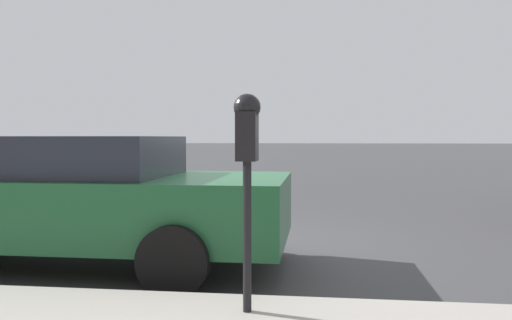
# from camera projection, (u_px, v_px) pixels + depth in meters

# --- Properties ---
(ground_plane) EXTENTS (220.00, 220.00, 0.00)m
(ground_plane) POSITION_uv_depth(u_px,v_px,m) (223.00, 250.00, 6.16)
(ground_plane) COLOR #424244
(parking_meter) EXTENTS (0.21, 0.19, 1.53)m
(parking_meter) POSITION_uv_depth(u_px,v_px,m) (247.00, 146.00, 3.47)
(parking_meter) COLOR black
(parking_meter) RESTS_ON sidewalk
(car_green) EXTENTS (2.04, 4.86, 1.40)m
(car_green) POSITION_uv_depth(u_px,v_px,m) (58.00, 196.00, 5.40)
(car_green) COLOR #1E5B33
(car_green) RESTS_ON ground_plane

